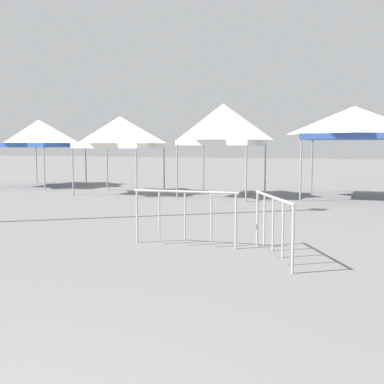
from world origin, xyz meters
name	(u,v)px	position (x,y,z in m)	size (l,w,h in m)	color
canopy_tent_far_right	(39,134)	(-12.82, 16.82, 2.49)	(3.25, 3.25, 3.14)	#9E9EA3
canopy_tent_center	(120,132)	(-7.50, 15.23, 2.45)	(2.98, 2.98, 3.08)	#9E9EA3
canopy_tent_left_of_center	(223,125)	(-3.33, 15.71, 2.71)	(2.80, 2.80, 3.49)	#9E9EA3
canopy_tent_behind_right	(354,123)	(1.29, 16.88, 2.75)	(3.55, 3.55, 3.35)	#9E9EA3
crowd_barrier_mid_lot	(273,215)	(0.61, 6.50, 0.75)	(1.08, 1.85, 1.08)	#B7BABF
crowd_barrier_near_person	(185,207)	(-1.18, 6.88, 0.75)	(2.10, 0.24, 1.08)	#B7BABF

